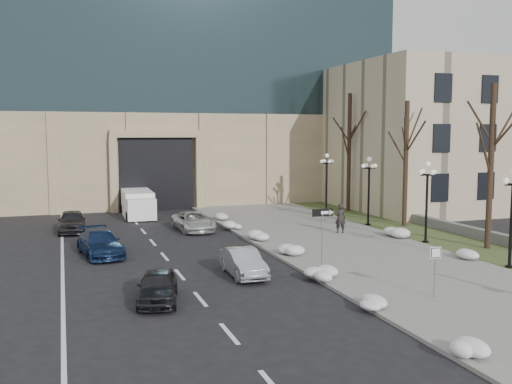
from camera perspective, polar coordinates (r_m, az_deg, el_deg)
ground at (r=19.80m, az=17.95°, el=-13.13°), size 160.00×160.00×0.00m
sidewalk at (r=33.11m, az=8.25°, el=-5.11°), size 9.00×40.00×0.12m
curb at (r=31.35m, az=0.87°, el=-5.66°), size 0.30×40.00×0.14m
grass_strip at (r=36.50m, az=17.40°, el=-4.31°), size 4.00×40.00×0.10m
stone_wall at (r=39.21m, az=18.05°, el=-3.19°), size 0.50×30.00×0.70m
office_tower at (r=60.46m, az=-10.03°, el=17.42°), size 40.00×24.70×36.00m
classical_building at (r=54.34m, az=19.11°, el=5.22°), size 22.00×18.12×12.00m
car_a at (r=22.09m, az=-9.80°, el=-9.26°), size 2.16×3.81×1.22m
car_b at (r=25.58m, az=-1.29°, el=-7.07°), size 1.32×3.73×1.23m
car_c at (r=30.80m, az=-15.32°, el=-4.97°), size 2.48×4.73×1.31m
car_d at (r=37.39m, az=-6.27°, el=-2.94°), size 2.29×4.57×1.24m
car_e at (r=38.55m, az=-17.94°, el=-2.81°), size 1.80×4.19×1.41m
pedestrian at (r=36.06m, az=8.42°, el=-2.61°), size 0.80×0.67×1.86m
box_truck at (r=44.37m, az=-11.72°, el=-1.22°), size 2.30×6.16×1.94m
one_way_sign at (r=26.59m, az=7.01°, el=-2.75°), size 1.07×0.28×2.88m
keep_sign at (r=22.84m, az=17.49°, el=-6.61°), size 0.44×0.11×2.06m
snow_clump_a at (r=17.91m, az=19.73°, el=-14.24°), size 1.10×1.60×0.36m
snow_clump_b at (r=21.13m, az=12.33°, el=-10.90°), size 1.10×1.60×0.36m
snow_clump_c at (r=24.90m, az=6.99°, el=-8.22°), size 1.10×1.60×0.36m
snow_clump_d at (r=29.42m, az=3.01°, el=-5.98°), size 1.10×1.60×0.36m
snow_clump_e at (r=33.75m, az=0.35°, el=-4.42°), size 1.10×1.60×0.36m
snow_clump_f at (r=37.62m, az=-2.37°, el=-3.35°), size 1.10×1.60×0.36m
snow_clump_g at (r=41.59m, az=-3.36°, el=-2.47°), size 1.10×1.60×0.36m
snow_clump_i at (r=30.86m, az=20.31°, el=-5.78°), size 1.10×1.60×0.36m
snow_clump_j at (r=35.52m, az=14.02°, el=-4.08°), size 1.10×1.60×0.36m
lamppost_a at (r=28.89m, az=24.24°, el=-1.14°), size 1.18×1.18×4.76m
lamppost_b at (r=33.89m, az=16.73°, el=0.10°), size 1.18×1.18×4.76m
lamppost_c at (r=39.33m, az=11.23°, el=1.02°), size 1.18×1.18×4.76m
lamppost_d at (r=45.06m, az=7.09°, el=1.70°), size 1.18×1.18×4.76m
tree_near at (r=33.15m, az=22.50°, el=4.55°), size 3.20×3.20×9.00m
tree_mid at (r=39.52m, az=14.80°, el=4.49°), size 3.20×3.20×8.50m
tree_far at (r=46.38m, az=9.32°, el=5.59°), size 3.20×3.20×9.50m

